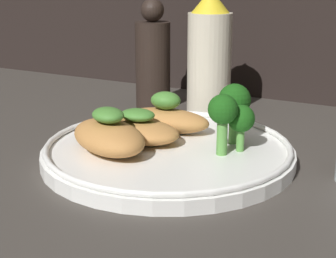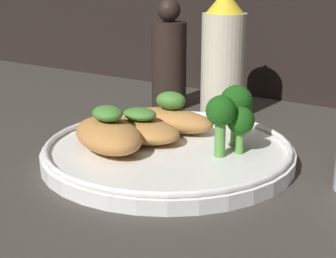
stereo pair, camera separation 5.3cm
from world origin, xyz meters
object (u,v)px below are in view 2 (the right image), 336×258
(plate, at_px, (168,151))
(broccoli_bunch, at_px, (233,111))
(pepper_grinder, at_px, (169,60))
(sauce_bottle, at_px, (223,58))

(plate, bearing_deg, broccoli_bunch, 25.25)
(pepper_grinder, bearing_deg, broccoli_bunch, -40.48)
(plate, height_order, broccoli_bunch, broccoli_bunch)
(sauce_bottle, distance_m, pepper_grinder, 0.09)
(plate, relative_size, pepper_grinder, 1.70)
(broccoli_bunch, relative_size, pepper_grinder, 0.46)
(pepper_grinder, bearing_deg, sauce_bottle, -0.00)
(plate, distance_m, sauce_bottle, 0.20)
(broccoli_bunch, distance_m, sauce_bottle, 0.18)
(plate, xyz_separation_m, broccoli_bunch, (0.06, 0.03, 0.05))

